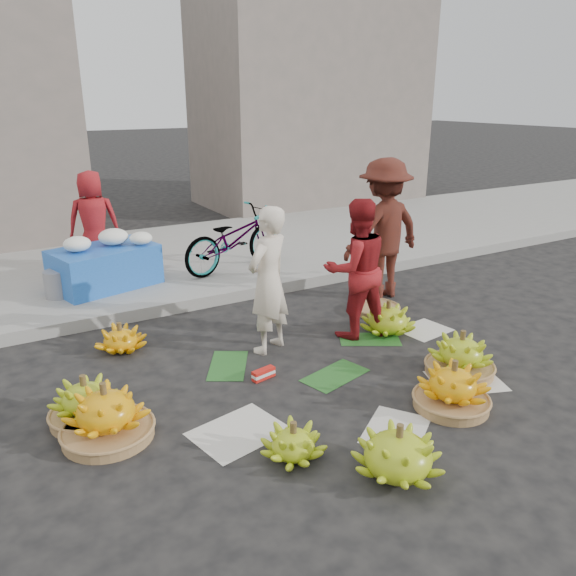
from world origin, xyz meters
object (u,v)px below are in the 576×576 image
banana_bunch_4 (461,355)px  vendor_cream (268,281)px  bicycle (234,239)px  banana_bunch_0 (106,414)px  flower_table (105,264)px

banana_bunch_4 → vendor_cream: 2.00m
vendor_cream → banana_bunch_4: bearing=107.6°
banana_bunch_4 → bicycle: (-0.59, 3.82, 0.38)m
banana_bunch_0 → banana_bunch_4: (3.17, -0.60, -0.02)m
banana_bunch_0 → banana_bunch_4: size_ratio=1.10×
banana_bunch_0 → vendor_cream: size_ratio=0.46×
vendor_cream → banana_bunch_0: bearing=-2.7°
banana_bunch_0 → flower_table: 3.46m
banana_bunch_0 → flower_table: bearing=76.9°
banana_bunch_4 → bicycle: bicycle is taller
banana_bunch_0 → vendor_cream: vendor_cream is taller
banana_bunch_0 → vendor_cream: (1.84, 0.79, 0.55)m
flower_table → bicycle: bicycle is taller
banana_bunch_4 → flower_table: bearing=121.2°
vendor_cream → bicycle: vendor_cream is taller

